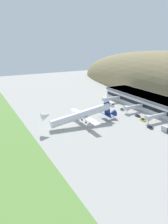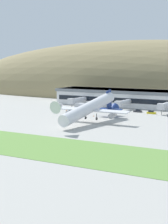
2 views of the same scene
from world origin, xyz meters
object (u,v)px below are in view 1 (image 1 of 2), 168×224
jetway_2 (155,116)px  service_car_2 (150,127)px  traffic_cone_0 (99,116)px  jetway_1 (133,107)px  jetway_0 (111,99)px  service_car_1 (143,120)px  cargo_airplane (83,115)px  box_truck (110,103)px  traffic_cone_1 (96,106)px  terminal_building (151,102)px  service_car_3 (138,116)px  fuel_truck (167,129)px  service_car_0 (122,110)px

jetway_2 → service_car_2: (6.40, -10.15, -3.37)m
traffic_cone_0 → jetway_1: bearing=83.6°
jetway_0 → service_car_1: jetway_0 is taller
cargo_airplane → box_truck: (-26.62, 39.72, -4.74)m
jetway_0 → traffic_cone_1: jetway_0 is taller
traffic_cone_1 → service_car_2: bearing=5.3°
terminal_building → service_car_3: bearing=-64.1°
box_truck → traffic_cone_0: bearing=-49.7°
cargo_airplane → fuel_truck: (34.02, 37.21, -4.61)m
service_car_0 → traffic_cone_1: 21.58m
traffic_cone_0 → traffic_cone_1: (-22.04, 11.36, 0.00)m
service_car_2 → jetway_1: bearing=159.8°
terminal_building → jetway_1: (1.34, -19.30, -1.31)m
jetway_0 → traffic_cone_0: size_ratio=28.80×
service_car_2 → traffic_cone_1: bearing=-174.7°
terminal_building → traffic_cone_1: size_ratio=160.52×
jetway_0 → jetway_1: size_ratio=1.05×
jetway_2 → traffic_cone_1: size_ratio=29.42×
service_car_0 → fuel_truck: bearing=-3.1°
cargo_airplane → service_car_0: bearing=105.3°
jetway_0 → jetway_1: 27.72m
fuel_truck → service_car_3: bearing=173.6°
jetway_2 → service_car_1: (-5.33, -4.96, -3.35)m
service_car_0 → service_car_2: (36.29, -6.74, 0.02)m
terminal_building → service_car_1: (18.88, -24.88, -4.66)m
fuel_truck → service_car_2: bearing=-153.1°
service_car_0 → service_car_3: service_car_3 is taller
jetway_1 → cargo_airplane: (3.81, -43.62, 2.14)m
jetway_2 → service_car_0: bearing=-173.5°
jetway_1 → jetway_2: (22.86, -0.61, 0.00)m
jetway_1 → service_car_3: jetway_1 is taller
jetway_1 → traffic_cone_0: size_ratio=27.40×
cargo_airplane → box_truck: size_ratio=6.44×
cargo_airplane → service_car_0: size_ratio=14.20×
service_car_1 → service_car_2: bearing=-23.9°
jetway_1 → traffic_cone_0: 27.58m
service_car_0 → service_car_3: 16.67m
jetway_2 → box_truck: (-45.67, -3.29, -2.61)m
service_car_1 → fuel_truck: bearing=-2.4°
cargo_airplane → service_car_1: (13.73, 38.05, -5.48)m
service_car_3 → traffic_cone_0: service_car_3 is taller
cargo_airplane → traffic_cone_1: size_ratio=89.72×
service_car_1 → traffic_cone_0: size_ratio=7.69×
jetway_2 → cargo_airplane: size_ratio=0.33×
jetway_1 → service_car_3: bearing=-18.7°
service_car_1 → traffic_cone_1: service_car_1 is taller
service_car_3 → fuel_truck: bearing=-6.4°
cargo_airplane → service_car_2: bearing=52.2°
service_car_0 → traffic_cone_0: (3.96, -23.13, -0.33)m
service_car_2 → fuel_truck: (8.56, 4.35, 0.89)m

